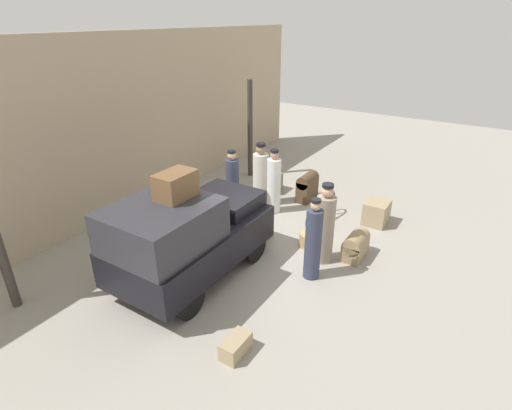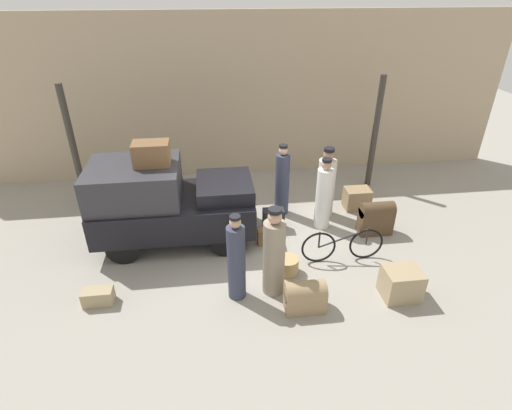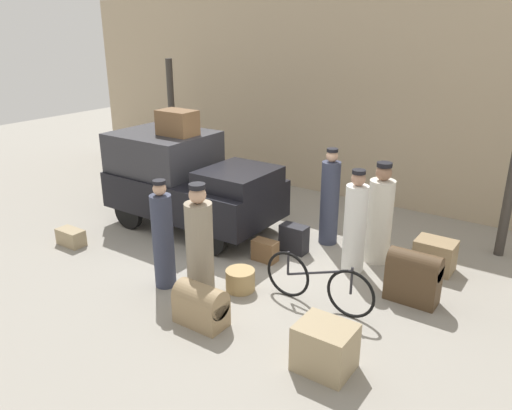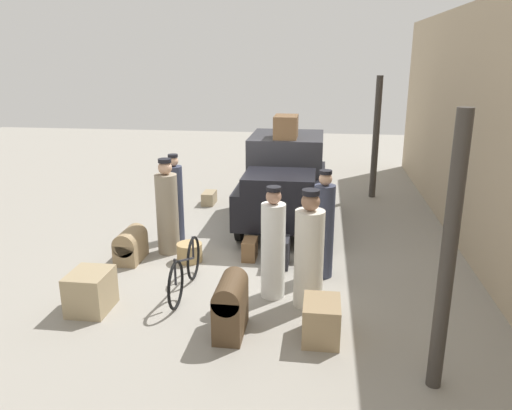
{
  "view_description": "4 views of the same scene",
  "coord_description": "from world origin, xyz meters",
  "px_view_note": "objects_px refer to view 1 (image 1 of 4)",
  "views": [
    {
      "loc": [
        -6.64,
        -4.16,
        4.81
      ],
      "look_at": [
        0.2,
        0.2,
        0.95
      ],
      "focal_mm": 28.0,
      "sensor_mm": 36.0,
      "label": 1
    },
    {
      "loc": [
        -0.72,
        -7.15,
        5.14
      ],
      "look_at": [
        0.2,
        0.2,
        0.95
      ],
      "focal_mm": 28.0,
      "sensor_mm": 36.0,
      "label": 2
    },
    {
      "loc": [
        4.75,
        -6.4,
        3.9
      ],
      "look_at": [
        0.2,
        0.2,
        0.95
      ],
      "focal_mm": 35.0,
      "sensor_mm": 36.0,
      "label": 3
    },
    {
      "loc": [
        8.75,
        1.34,
        3.55
      ],
      "look_at": [
        0.2,
        0.2,
        0.95
      ],
      "focal_mm": 35.0,
      "sensor_mm": 36.0,
      "label": 4
    }
  ],
  "objects_px": {
    "porter_carrying_trunk": "(233,187)",
    "suitcase_small_leather": "(271,183)",
    "trunk_barrel_dark": "(307,186)",
    "trunk_wicker_pale": "(236,346)",
    "trunk_umber_medium": "(376,213)",
    "bicycle": "(321,209)",
    "suitcase_tan_flat": "(249,219)",
    "porter_lifting_near_truck": "(261,177)",
    "suitcase_black_upright": "(356,245)",
    "wicker_basket": "(309,240)",
    "trunk_on_truck_roof": "(176,185)",
    "trunk_large_brown": "(264,231)",
    "porter_with_bicycle": "(325,227)",
    "conductor_in_dark_uniform": "(313,242)",
    "truck": "(187,235)",
    "porter_standing_middle": "(274,184)"
  },
  "relations": [
    {
      "from": "porter_lifting_near_truck",
      "to": "porter_with_bicycle",
      "type": "bearing_deg",
      "value": -122.96
    },
    {
      "from": "trunk_wicker_pale",
      "to": "trunk_umber_medium",
      "type": "height_order",
      "value": "trunk_umber_medium"
    },
    {
      "from": "trunk_large_brown",
      "to": "porter_with_bicycle",
      "type": "bearing_deg",
      "value": -94.5
    },
    {
      "from": "conductor_in_dark_uniform",
      "to": "porter_standing_middle",
      "type": "relative_size",
      "value": 1.0
    },
    {
      "from": "trunk_large_brown",
      "to": "trunk_barrel_dark",
      "type": "bearing_deg",
      "value": 2.63
    },
    {
      "from": "wicker_basket",
      "to": "trunk_umber_medium",
      "type": "bearing_deg",
      "value": -25.98
    },
    {
      "from": "truck",
      "to": "trunk_barrel_dark",
      "type": "distance_m",
      "value": 4.73
    },
    {
      "from": "trunk_wicker_pale",
      "to": "suitcase_small_leather",
      "type": "relative_size",
      "value": 0.85
    },
    {
      "from": "trunk_umber_medium",
      "to": "wicker_basket",
      "type": "bearing_deg",
      "value": 154.02
    },
    {
      "from": "conductor_in_dark_uniform",
      "to": "trunk_wicker_pale",
      "type": "height_order",
      "value": "conductor_in_dark_uniform"
    },
    {
      "from": "trunk_wicker_pale",
      "to": "trunk_barrel_dark",
      "type": "xyz_separation_m",
      "value": [
        5.85,
        1.62,
        0.27
      ]
    },
    {
      "from": "trunk_umber_medium",
      "to": "porter_with_bicycle",
      "type": "bearing_deg",
      "value": 168.91
    },
    {
      "from": "porter_lifting_near_truck",
      "to": "suitcase_small_leather",
      "type": "distance_m",
      "value": 1.08
    },
    {
      "from": "suitcase_tan_flat",
      "to": "trunk_umber_medium",
      "type": "bearing_deg",
      "value": -53.03
    },
    {
      "from": "bicycle",
      "to": "porter_standing_middle",
      "type": "height_order",
      "value": "porter_standing_middle"
    },
    {
      "from": "truck",
      "to": "suitcase_tan_flat",
      "type": "relative_size",
      "value": 6.71
    },
    {
      "from": "porter_standing_middle",
      "to": "porter_lifting_near_truck",
      "type": "bearing_deg",
      "value": 68.95
    },
    {
      "from": "trunk_barrel_dark",
      "to": "trunk_on_truck_roof",
      "type": "distance_m",
      "value": 5.14
    },
    {
      "from": "trunk_large_brown",
      "to": "wicker_basket",
      "type": "bearing_deg",
      "value": -76.97
    },
    {
      "from": "suitcase_small_leather",
      "to": "trunk_on_truck_roof",
      "type": "bearing_deg",
      "value": -169.98
    },
    {
      "from": "porter_carrying_trunk",
      "to": "conductor_in_dark_uniform",
      "type": "bearing_deg",
      "value": -115.07
    },
    {
      "from": "truck",
      "to": "trunk_umber_medium",
      "type": "xyz_separation_m",
      "value": [
        4.33,
        -2.44,
        -0.69
      ]
    },
    {
      "from": "porter_lifting_near_truck",
      "to": "trunk_wicker_pale",
      "type": "height_order",
      "value": "porter_lifting_near_truck"
    },
    {
      "from": "truck",
      "to": "bicycle",
      "type": "distance_m",
      "value": 3.86
    },
    {
      "from": "trunk_large_brown",
      "to": "suitcase_small_leather",
      "type": "height_order",
      "value": "suitcase_small_leather"
    },
    {
      "from": "porter_carrying_trunk",
      "to": "suitcase_black_upright",
      "type": "bearing_deg",
      "value": -93.35
    },
    {
      "from": "bicycle",
      "to": "porter_standing_middle",
      "type": "distance_m",
      "value": 1.42
    },
    {
      "from": "suitcase_small_leather",
      "to": "trunk_on_truck_roof",
      "type": "height_order",
      "value": "trunk_on_truck_roof"
    },
    {
      "from": "bicycle",
      "to": "suitcase_tan_flat",
      "type": "height_order",
      "value": "bicycle"
    },
    {
      "from": "bicycle",
      "to": "trunk_wicker_pale",
      "type": "height_order",
      "value": "bicycle"
    },
    {
      "from": "suitcase_black_upright",
      "to": "trunk_umber_medium",
      "type": "xyz_separation_m",
      "value": [
        1.83,
        0.11,
        -0.0
      ]
    },
    {
      "from": "suitcase_black_upright",
      "to": "wicker_basket",
      "type": "bearing_deg",
      "value": 95.87
    },
    {
      "from": "trunk_on_truck_roof",
      "to": "trunk_large_brown",
      "type": "bearing_deg",
      "value": -10.87
    },
    {
      "from": "truck",
      "to": "trunk_barrel_dark",
      "type": "xyz_separation_m",
      "value": [
        4.68,
        -0.33,
        -0.56
      ]
    },
    {
      "from": "conductor_in_dark_uniform",
      "to": "suitcase_black_upright",
      "type": "bearing_deg",
      "value": -23.37
    },
    {
      "from": "suitcase_black_upright",
      "to": "suitcase_small_leather",
      "type": "relative_size",
      "value": 1.13
    },
    {
      "from": "truck",
      "to": "suitcase_tan_flat",
      "type": "distance_m",
      "value": 2.5
    },
    {
      "from": "suitcase_tan_flat",
      "to": "trunk_large_brown",
      "type": "distance_m",
      "value": 0.64
    },
    {
      "from": "conductor_in_dark_uniform",
      "to": "porter_lifting_near_truck",
      "type": "distance_m",
      "value": 3.61
    },
    {
      "from": "wicker_basket",
      "to": "suitcase_tan_flat",
      "type": "bearing_deg",
      "value": 90.47
    },
    {
      "from": "porter_carrying_trunk",
      "to": "suitcase_small_leather",
      "type": "relative_size",
      "value": 2.86
    },
    {
      "from": "wicker_basket",
      "to": "porter_carrying_trunk",
      "type": "height_order",
      "value": "porter_carrying_trunk"
    },
    {
      "from": "porter_with_bicycle",
      "to": "trunk_umber_medium",
      "type": "height_order",
      "value": "porter_with_bicycle"
    },
    {
      "from": "porter_carrying_trunk",
      "to": "trunk_barrel_dark",
      "type": "xyz_separation_m",
      "value": [
        1.98,
        -1.18,
        -0.42
      ]
    },
    {
      "from": "porter_lifting_near_truck",
      "to": "porter_carrying_trunk",
      "type": "distance_m",
      "value": 1.06
    },
    {
      "from": "bicycle",
      "to": "suitcase_black_upright",
      "type": "height_order",
      "value": "bicycle"
    },
    {
      "from": "porter_carrying_trunk",
      "to": "trunk_large_brown",
      "type": "distance_m",
      "value": 1.56
    },
    {
      "from": "suitcase_black_upright",
      "to": "truck",
      "type": "bearing_deg",
      "value": 134.49
    },
    {
      "from": "suitcase_tan_flat",
      "to": "suitcase_black_upright",
      "type": "distance_m",
      "value": 2.7
    },
    {
      "from": "porter_lifting_near_truck",
      "to": "trunk_barrel_dark",
      "type": "relative_size",
      "value": 2.21
    }
  ]
}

